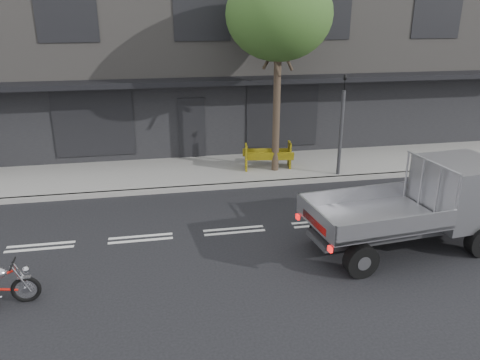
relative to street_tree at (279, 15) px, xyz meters
name	(u,v)px	position (x,y,z in m)	size (l,w,h in m)	color
ground	(234,231)	(-2.20, -4.20, -5.28)	(80.00, 80.00, 0.00)	black
sidewalk	(211,171)	(-2.20, 0.50, -5.20)	(32.00, 3.20, 0.15)	gray
kerb	(217,187)	(-2.20, -1.10, -5.20)	(32.00, 0.20, 0.15)	gray
building_main	(191,43)	(-2.20, 7.10, -1.28)	(26.00, 10.00, 8.00)	slate
street_tree	(279,15)	(0.00, 0.00, 0.00)	(3.40, 3.40, 6.74)	#382B21
traffic_light_pole	(341,131)	(2.00, -0.85, -3.63)	(0.12, 0.12, 3.50)	#2D2D30
flatbed_ute	(444,196)	(2.66, -5.76, -4.04)	(4.85, 2.38, 2.17)	black
construction_barrier	(270,157)	(-0.20, -0.02, -4.66)	(1.69, 0.67, 0.94)	yellow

